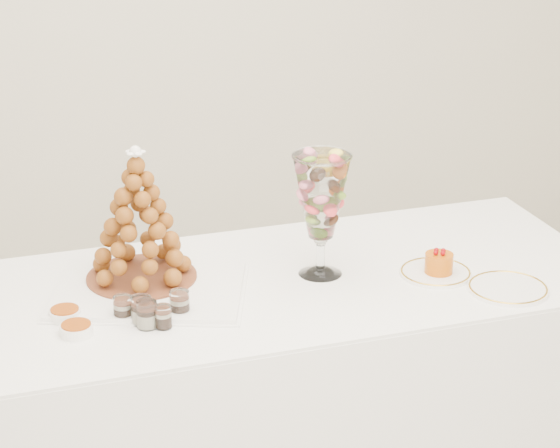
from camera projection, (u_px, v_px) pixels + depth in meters
name	position (u px, v px, depth m)	size (l,w,h in m)	color
buffet_table	(262.00, 400.00, 3.38)	(2.14, 0.93, 0.80)	white
lace_tray	(149.00, 290.00, 3.16)	(0.54, 0.40, 0.02)	white
macaron_vase	(321.00, 198.00, 3.20)	(0.17, 0.17, 0.37)	white
cake_plate	(435.00, 273.00, 3.29)	(0.22, 0.22, 0.01)	white
spare_plate	(508.00, 289.00, 3.18)	(0.24, 0.24, 0.01)	white
verrine_a	(123.00, 308.00, 2.99)	(0.05, 0.05, 0.07)	white
verrine_b	(141.00, 310.00, 2.98)	(0.06, 0.06, 0.08)	white
verrine_c	(180.00, 304.00, 3.02)	(0.06, 0.06, 0.07)	white
verrine_d	(147.00, 314.00, 2.95)	(0.06, 0.06, 0.08)	white
verrine_e	(163.00, 317.00, 2.95)	(0.05, 0.05, 0.06)	white
ramekin_back	(65.00, 314.00, 3.01)	(0.09, 0.09, 0.03)	white
ramekin_front	(76.00, 330.00, 2.92)	(0.09, 0.09, 0.03)	white
croquembouche	(139.00, 215.00, 3.15)	(0.33, 0.33, 0.41)	brown
mousse_cake	(439.00, 263.00, 3.27)	(0.09, 0.09, 0.07)	#C25609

